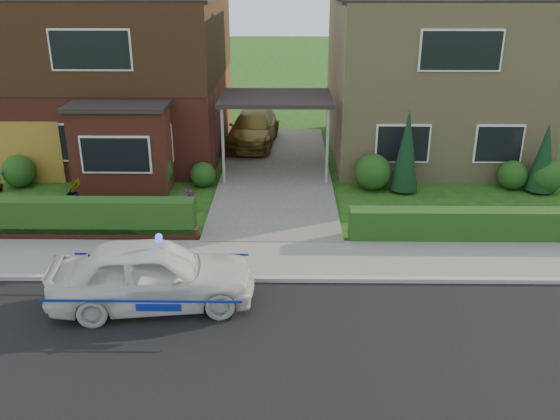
{
  "coord_description": "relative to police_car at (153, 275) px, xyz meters",
  "views": [
    {
      "loc": [
        0.4,
        -9.06,
        6.66
      ],
      "look_at": [
        0.24,
        3.5,
        1.61
      ],
      "focal_mm": 38.0,
      "sensor_mm": 36.0,
      "label": 1
    }
  ],
  "objects": [
    {
      "name": "ground",
      "position": [
        2.43,
        -1.99,
        -0.73
      ],
      "size": [
        120.0,
        120.0,
        0.0
      ],
      "primitive_type": "plane",
      "color": "#1F4312",
      "rests_on": "ground"
    },
    {
      "name": "road",
      "position": [
        2.43,
        -1.99,
        -0.73
      ],
      "size": [
        60.0,
        6.0,
        0.02
      ],
      "primitive_type": "cube",
      "color": "black",
      "rests_on": "ground"
    },
    {
      "name": "kerb",
      "position": [
        2.43,
        1.06,
        -0.67
      ],
      "size": [
        60.0,
        0.16,
        0.12
      ],
      "primitive_type": "cube",
      "color": "#9E9993",
      "rests_on": "ground"
    },
    {
      "name": "sidewalk",
      "position": [
        2.43,
        2.11,
        -0.68
      ],
      "size": [
        60.0,
        2.0,
        0.1
      ],
      "primitive_type": "cube",
      "color": "slate",
      "rests_on": "ground"
    },
    {
      "name": "driveway",
      "position": [
        2.43,
        9.01,
        -0.67
      ],
      "size": [
        3.8,
        12.0,
        0.12
      ],
      "primitive_type": "cube",
      "color": "#666059",
      "rests_on": "ground"
    },
    {
      "name": "house_left",
      "position": [
        -3.35,
        11.91,
        3.08
      ],
      "size": [
        7.5,
        9.53,
        7.25
      ],
      "color": "brown",
      "rests_on": "ground"
    },
    {
      "name": "house_right",
      "position": [
        8.23,
        12.01,
        2.93
      ],
      "size": [
        7.5,
        8.06,
        7.25
      ],
      "color": "tan",
      "rests_on": "ground"
    },
    {
      "name": "carport_link",
      "position": [
        2.43,
        8.97,
        1.92
      ],
      "size": [
        3.8,
        3.0,
        2.77
      ],
      "color": "black",
      "rests_on": "ground"
    },
    {
      "name": "garage_door",
      "position": [
        -5.82,
        7.97,
        0.32
      ],
      "size": [
        2.2,
        0.1,
        2.1
      ],
      "primitive_type": "cube",
      "color": "olive",
      "rests_on": "ground"
    },
    {
      "name": "dwarf_wall",
      "position": [
        -3.37,
        3.31,
        -0.55
      ],
      "size": [
        7.7,
        0.25,
        0.36
      ],
      "primitive_type": "cube",
      "color": "brown",
      "rests_on": "ground"
    },
    {
      "name": "hedge_left",
      "position": [
        -3.37,
        3.46,
        -0.73
      ],
      "size": [
        7.5,
        0.55,
        0.9
      ],
      "primitive_type": "cube",
      "color": "#113814",
      "rests_on": "ground"
    },
    {
      "name": "hedge_right",
      "position": [
        8.23,
        3.36,
        -0.73
      ],
      "size": [
        7.5,
        0.55,
        0.8
      ],
      "primitive_type": "cube",
      "color": "#113814",
      "rests_on": "ground"
    },
    {
      "name": "shrub_left_far",
      "position": [
        -6.07,
        7.51,
        -0.19
      ],
      "size": [
        1.08,
        1.08,
        1.08
      ],
      "primitive_type": "sphere",
      "color": "#113814",
      "rests_on": "ground"
    },
    {
      "name": "shrub_left_mid",
      "position": [
        -1.57,
        7.31,
        -0.07
      ],
      "size": [
        1.32,
        1.32,
        1.32
      ],
      "primitive_type": "sphere",
      "color": "#113814",
      "rests_on": "ground"
    },
    {
      "name": "shrub_left_near",
      "position": [
        0.03,
        7.61,
        -0.31
      ],
      "size": [
        0.84,
        0.84,
        0.84
      ],
      "primitive_type": "sphere",
      "color": "#113814",
      "rests_on": "ground"
    },
    {
      "name": "shrub_right_near",
      "position": [
        5.63,
        7.41,
        -0.13
      ],
      "size": [
        1.2,
        1.2,
        1.2
      ],
      "primitive_type": "sphere",
      "color": "#113814",
      "rests_on": "ground"
    },
    {
      "name": "shrub_right_mid",
      "position": [
        10.23,
        7.51,
        -0.25
      ],
      "size": [
        0.96,
        0.96,
        0.96
      ],
      "primitive_type": "sphere",
      "color": "#113814",
      "rests_on": "ground"
    },
    {
      "name": "shrub_right_far",
      "position": [
        11.23,
        7.21,
        -0.19
      ],
      "size": [
        1.08,
        1.08,
        1.08
      ],
      "primitive_type": "sphere",
      "color": "#113814",
      "rests_on": "ground"
    },
    {
      "name": "conifer_a",
      "position": [
        6.63,
        7.21,
        0.57
      ],
      "size": [
        0.9,
        0.9,
        2.6
      ],
      "primitive_type": "cone",
      "color": "black",
      "rests_on": "ground"
    },
    {
      "name": "conifer_b",
      "position": [
        11.03,
        7.21,
        0.37
      ],
      "size": [
        0.9,
        0.9,
        2.2
      ],
      "primitive_type": "cone",
      "color": "black",
      "rests_on": "ground"
    },
    {
      "name": "police_car",
      "position": [
        0.0,
        0.0,
        0.0
      ],
      "size": [
        3.94,
        4.47,
        1.63
      ],
      "rotation": [
        0.0,
        0.0,
        1.7
      ],
      "color": "silver",
      "rests_on": "ground"
    },
    {
      "name": "driveway_car",
      "position": [
        1.43,
        12.51,
        0.03
      ],
      "size": [
        2.2,
        4.58,
        1.29
      ],
      "primitive_type": "imported",
      "rotation": [
        0.0,
        0.0,
        -0.09
      ],
      "color": "brown",
      "rests_on": "driveway"
    },
    {
      "name": "potted_plant_b",
      "position": [
        -3.68,
        5.84,
        -0.3
      ],
      "size": [
        0.6,
        0.56,
        0.86
      ],
      "primitive_type": "imported",
      "rotation": [
        0.0,
        0.0,
        0.51
      ],
      "color": "gray",
      "rests_on": "ground"
    },
    {
      "name": "potted_plant_c",
      "position": [
        -0.07,
        5.36,
        -0.38
      ],
      "size": [
        0.52,
        0.52,
        0.7
      ],
      "primitive_type": "imported",
      "rotation": [
        0.0,
        0.0,
        1.15
      ],
      "color": "gray",
      "rests_on": "ground"
    }
  ]
}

